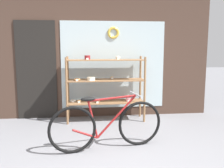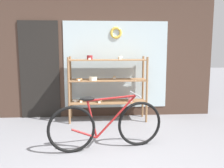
% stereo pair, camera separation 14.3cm
% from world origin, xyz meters
% --- Properties ---
extents(storefront_facade, '(4.73, 0.13, 3.54)m').
position_xyz_m(storefront_facade, '(-0.04, 2.68, 1.71)').
color(storefront_facade, '#473328').
rests_on(storefront_facade, ground_plane).
extents(display_case, '(1.62, 0.46, 1.38)m').
position_xyz_m(display_case, '(-0.03, 2.31, 0.82)').
color(display_case, '#8E6642').
rests_on(display_case, ground_plane).
extents(bicycle, '(1.75, 0.50, 0.84)m').
position_xyz_m(bicycle, '(-0.10, 0.80, 0.38)').
color(bicycle, black).
rests_on(bicycle, ground_plane).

